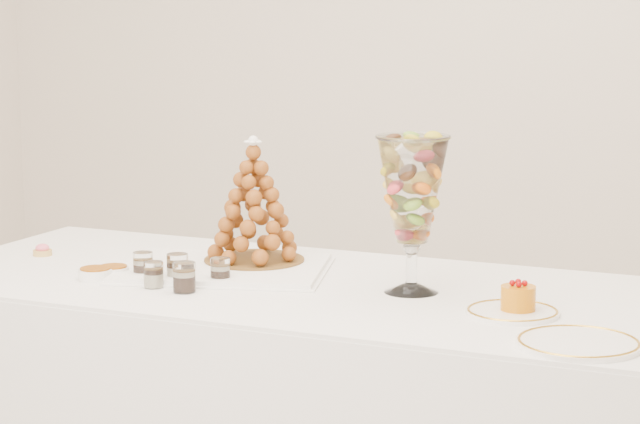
% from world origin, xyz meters
% --- Properties ---
extents(lace_tray, '(0.62, 0.52, 0.02)m').
position_xyz_m(lace_tray, '(-0.24, 0.17, 0.84)').
color(lace_tray, white).
rests_on(lace_tray, buffet_table).
extents(macaron_vase, '(0.18, 0.18, 0.39)m').
position_xyz_m(macaron_vase, '(0.30, 0.15, 1.08)').
color(macaron_vase, white).
rests_on(macaron_vase, buffet_table).
extents(cake_plate, '(0.21, 0.21, 0.01)m').
position_xyz_m(cake_plate, '(0.59, 0.03, 0.83)').
color(cake_plate, white).
rests_on(cake_plate, buffet_table).
extents(spare_plate, '(0.26, 0.26, 0.01)m').
position_xyz_m(spare_plate, '(0.78, -0.17, 0.83)').
color(spare_plate, white).
rests_on(spare_plate, buffet_table).
extents(pink_tart, '(0.05, 0.05, 0.03)m').
position_xyz_m(pink_tart, '(-0.80, 0.16, 0.84)').
color(pink_tart, tan).
rests_on(pink_tart, buffet_table).
extents(verrine_a, '(0.06, 0.06, 0.07)m').
position_xyz_m(verrine_a, '(-0.39, 0.02, 0.86)').
color(verrine_a, white).
rests_on(verrine_a, buffet_table).
extents(verrine_b, '(0.07, 0.07, 0.07)m').
position_xyz_m(verrine_b, '(-0.28, 0.02, 0.86)').
color(verrine_b, white).
rests_on(verrine_b, buffet_table).
extents(verrine_c, '(0.05, 0.05, 0.07)m').
position_xyz_m(verrine_c, '(-0.17, 0.04, 0.86)').
color(verrine_c, white).
rests_on(verrine_c, buffet_table).
extents(verrine_d, '(0.06, 0.06, 0.07)m').
position_xyz_m(verrine_d, '(-0.31, -0.06, 0.86)').
color(verrine_d, white).
rests_on(verrine_d, buffet_table).
extents(verrine_e, '(0.06, 0.06, 0.08)m').
position_xyz_m(verrine_e, '(-0.21, -0.07, 0.86)').
color(verrine_e, white).
rests_on(verrine_e, buffet_table).
extents(ramekin_back, '(0.08, 0.08, 0.02)m').
position_xyz_m(ramekin_back, '(-0.47, 0.01, 0.84)').
color(ramekin_back, white).
rests_on(ramekin_back, buffet_table).
extents(ramekin_front, '(0.09, 0.09, 0.03)m').
position_xyz_m(ramekin_front, '(-0.50, -0.04, 0.84)').
color(ramekin_front, white).
rests_on(ramekin_front, buffet_table).
extents(croquembouche, '(0.27, 0.27, 0.34)m').
position_xyz_m(croquembouche, '(-0.19, 0.26, 1.01)').
color(croquembouche, brown).
rests_on(croquembouche, lace_tray).
extents(mousse_cake, '(0.08, 0.08, 0.07)m').
position_xyz_m(mousse_cake, '(0.60, 0.04, 0.87)').
color(mousse_cake, '#CA7009').
rests_on(mousse_cake, cake_plate).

